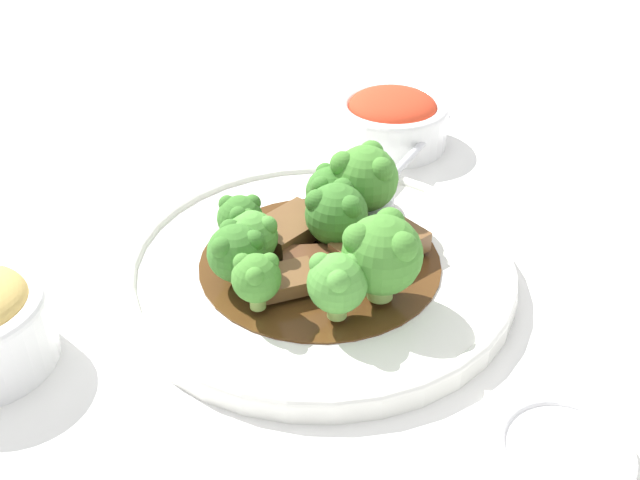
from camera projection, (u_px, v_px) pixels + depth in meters
ground_plane at (320, 278)px, 0.55m from camera, size 4.00×4.00×0.00m
main_plate at (320, 267)px, 0.55m from camera, size 0.28×0.28×0.02m
beef_strip_0 at (281, 281)px, 0.51m from camera, size 0.05×0.06×0.01m
beef_strip_1 at (380, 247)px, 0.54m from camera, size 0.08×0.07×0.02m
beef_strip_2 at (332, 264)px, 0.53m from camera, size 0.06×0.08×0.01m
beef_strip_3 at (290, 228)px, 0.56m from camera, size 0.07×0.06×0.01m
broccoli_floret_0 at (336, 213)px, 0.54m from camera, size 0.05×0.05×0.05m
broccoli_floret_1 at (236, 252)px, 0.51m from camera, size 0.04×0.04×0.04m
broccoli_floret_2 at (337, 282)px, 0.47m from camera, size 0.04×0.04×0.05m
broccoli_floret_3 at (382, 253)px, 0.48m from camera, size 0.05×0.05×0.06m
broccoli_floret_4 at (331, 191)px, 0.57m from camera, size 0.04×0.04×0.04m
broccoli_floret_5 at (256, 277)px, 0.48m from camera, size 0.03×0.03×0.04m
broccoli_floret_6 at (365, 177)px, 0.56m from camera, size 0.05×0.05×0.06m
broccoli_floret_7 at (251, 236)px, 0.52m from camera, size 0.04×0.04×0.04m
broccoli_floret_8 at (240, 218)px, 0.54m from camera, size 0.03×0.03×0.04m
serving_spoon at (372, 194)px, 0.60m from camera, size 0.22×0.06×0.01m
side_bowl_kimchi at (392, 119)px, 0.72m from camera, size 0.11×0.11×0.05m
sauce_dish at (564, 453)px, 0.41m from camera, size 0.08×0.08×0.01m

